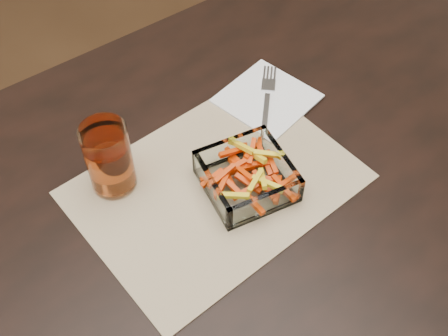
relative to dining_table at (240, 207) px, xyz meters
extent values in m
cube|color=black|center=(0.00, 0.00, 0.07)|extent=(1.60, 0.90, 0.03)
cylinder|color=black|center=(0.72, 0.37, -0.30)|extent=(0.06, 0.06, 0.72)
cube|color=tan|center=(-0.04, 0.01, 0.09)|extent=(0.47, 0.35, 0.00)
cube|color=white|center=(0.00, -0.02, 0.09)|extent=(0.16, 0.16, 0.01)
cube|color=white|center=(0.01, 0.04, 0.12)|extent=(0.14, 0.03, 0.05)
cube|color=white|center=(-0.02, -0.08, 0.12)|extent=(0.14, 0.03, 0.05)
cube|color=white|center=(-0.07, -0.01, 0.12)|extent=(0.03, 0.14, 0.05)
cube|color=white|center=(0.06, -0.03, 0.12)|extent=(0.03, 0.14, 0.05)
cylinder|color=white|center=(-0.18, 0.12, 0.16)|extent=(0.07, 0.07, 0.13)
cylinder|color=#C04C1B|center=(-0.18, 0.12, 0.14)|extent=(0.06, 0.06, 0.09)
cube|color=white|center=(0.16, 0.12, 0.09)|extent=(0.19, 0.19, 0.00)
cube|color=silver|center=(0.12, 0.08, 0.10)|extent=(0.09, 0.09, 0.00)
cube|color=silver|center=(0.18, 0.14, 0.10)|extent=(0.04, 0.04, 0.00)
cube|color=silver|center=(0.19, 0.17, 0.10)|extent=(0.03, 0.03, 0.00)
cube|color=silver|center=(0.20, 0.17, 0.10)|extent=(0.03, 0.03, 0.00)
cube|color=silver|center=(0.20, 0.17, 0.10)|extent=(0.03, 0.03, 0.00)
cube|color=silver|center=(0.21, 0.16, 0.10)|extent=(0.03, 0.03, 0.00)
camera|label=1|loc=(-0.37, -0.45, 0.85)|focal=45.00mm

